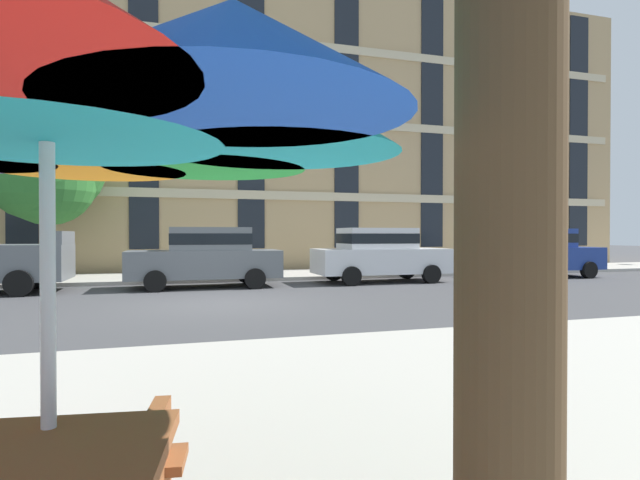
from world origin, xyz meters
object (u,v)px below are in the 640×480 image
(street_tree_left, at_px, (45,174))
(sedan_blue, at_px, (538,251))
(patio_umbrella, at_px, (47,96))
(sedan_white, at_px, (380,253))
(sedan_gray, at_px, (206,255))

(street_tree_left, bearing_deg, sedan_blue, -11.26)
(sedan_blue, height_order, patio_umbrella, patio_umbrella)
(sedan_white, distance_m, sedan_blue, 6.30)
(sedan_gray, xyz_separation_m, sedan_white, (5.57, 0.00, 0.00))
(sedan_gray, distance_m, sedan_white, 5.57)
(sedan_white, xyz_separation_m, sedan_blue, (6.30, 0.00, 0.00))
(sedan_blue, relative_size, street_tree_left, 0.81)
(sedan_gray, height_order, street_tree_left, street_tree_left)
(sedan_blue, relative_size, patio_umbrella, 1.42)
(sedan_white, relative_size, sedan_blue, 1.00)
(sedan_blue, bearing_deg, street_tree_left, 168.74)
(sedan_gray, relative_size, street_tree_left, 0.81)
(sedan_gray, bearing_deg, patio_umbrella, -96.44)
(sedan_white, relative_size, street_tree_left, 0.81)
(sedan_white, height_order, street_tree_left, street_tree_left)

